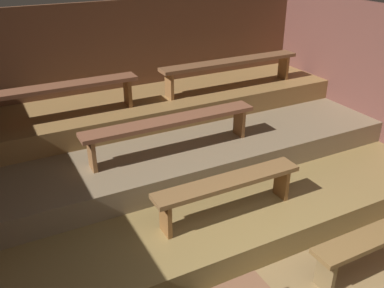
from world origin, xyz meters
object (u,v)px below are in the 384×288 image
at_px(bench_floor_right, 382,237).
at_px(bench_upper_right, 231,65).
at_px(bench_lower_center, 228,186).
at_px(bench_middle_center, 171,124).
at_px(bench_upper_left, 49,92).

bearing_deg(bench_floor_right, bench_upper_right, 86.18).
bearing_deg(bench_upper_right, bench_lower_center, -122.37).
bearing_deg(bench_middle_center, bench_upper_right, 34.06).
bearing_deg(bench_lower_center, bench_upper_left, 123.03).
xyz_separation_m(bench_middle_center, bench_upper_left, (-1.28, 1.04, 0.32)).
bearing_deg(bench_upper_right, bench_floor_right, -93.82).
distance_m(bench_upper_left, bench_upper_right, 2.82).
bearing_deg(bench_lower_center, bench_middle_center, 97.22).
distance_m(bench_lower_center, bench_upper_left, 2.70).
relative_size(bench_lower_center, bench_upper_left, 0.74).
distance_m(bench_floor_right, bench_lower_center, 1.68).
xyz_separation_m(bench_upper_left, bench_upper_right, (2.82, 0.00, 0.00)).
distance_m(bench_middle_center, bench_upper_left, 1.68).
bearing_deg(bench_upper_left, bench_middle_center, -39.07).
relative_size(bench_upper_left, bench_upper_right, 1.00).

